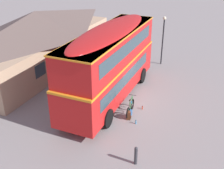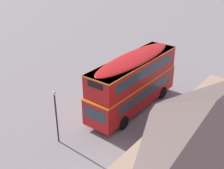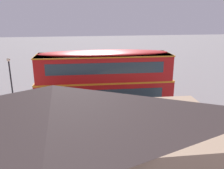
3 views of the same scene
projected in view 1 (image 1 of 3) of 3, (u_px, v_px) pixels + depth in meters
The scene contains 9 objects.
ground_plane at pixel (123, 99), 18.49m from camera, with size 120.00×120.00×0.00m, color gray.
double_decker_bus at pixel (110, 61), 17.54m from camera, with size 10.18×2.82×4.79m.
touring_bicycle at pixel (130, 108), 16.74m from camera, with size 1.74×0.54×1.03m.
backpack_on_ground at pixel (129, 115), 16.27m from camera, with size 0.34×0.33×0.55m.
water_bottle_red_squeeze at pixel (142, 108), 17.33m from camera, with size 0.08×0.08×0.23m.
water_bottle_blue_sports at pixel (136, 122), 15.88m from camera, with size 0.07×0.07×0.26m.
pub_building at pixel (38, 39), 22.69m from camera, with size 15.35×6.40×4.62m.
street_lamp at pixel (163, 35), 22.98m from camera, with size 0.28×0.28×4.11m.
kerb_bollard at pixel (136, 155), 12.80m from camera, with size 0.16×0.16×0.97m.
Camera 1 is at (-15.20, -5.40, 9.13)m, focal length 44.47 mm.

